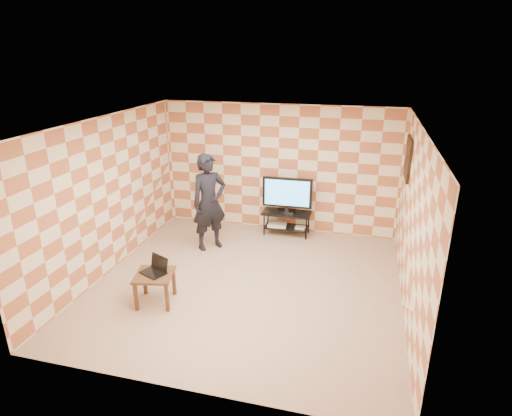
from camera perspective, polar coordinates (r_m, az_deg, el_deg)
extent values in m
plane|color=tan|center=(7.35, -1.19, -10.03)|extent=(5.00, 5.00, 0.00)
cube|color=beige|center=(9.08, 3.01, 5.26)|extent=(5.00, 0.02, 2.70)
cube|color=beige|center=(4.65, -9.79, -10.73)|extent=(5.00, 0.02, 2.70)
cube|color=beige|center=(7.79, -19.28, 1.49)|extent=(0.02, 5.00, 2.70)
cube|color=beige|center=(6.59, 20.18, -2.05)|extent=(0.02, 5.00, 2.70)
cube|color=white|center=(6.42, -1.37, 11.22)|extent=(5.00, 5.00, 0.02)
cube|color=black|center=(7.88, 19.61, 6.23)|extent=(0.04, 0.72, 0.72)
cube|color=black|center=(7.88, 19.61, 6.23)|extent=(0.04, 0.03, 0.68)
cube|color=black|center=(7.88, 19.61, 6.23)|extent=(0.04, 0.68, 0.03)
cube|color=black|center=(9.03, 4.12, -0.67)|extent=(1.02, 0.46, 0.04)
cube|color=black|center=(9.15, 4.07, -2.54)|extent=(0.92, 0.41, 0.03)
cylinder|color=black|center=(9.03, 1.08, -2.19)|extent=(0.03, 0.03, 0.50)
cylinder|color=black|center=(9.36, 1.60, -1.35)|extent=(0.03, 0.03, 0.50)
cylinder|color=black|center=(8.89, 6.71, -2.73)|extent=(0.03, 0.03, 0.50)
cylinder|color=black|center=(9.22, 7.03, -1.86)|extent=(0.03, 0.03, 0.50)
cube|color=black|center=(9.02, 4.13, -0.46)|extent=(0.31, 0.20, 0.03)
cube|color=black|center=(9.00, 4.14, -0.10)|extent=(0.08, 0.06, 0.09)
cube|color=black|center=(8.88, 4.20, 2.07)|extent=(1.04, 0.09, 0.63)
cube|color=#42ABF1|center=(8.84, 4.15, 2.00)|extent=(0.93, 0.03, 0.54)
cube|color=silver|center=(9.15, 2.87, -2.21)|extent=(0.41, 0.30, 0.07)
cube|color=silver|center=(9.06, 5.92, -2.60)|extent=(0.21, 0.16, 0.05)
cube|color=#3C2413|center=(6.81, -13.42, -8.68)|extent=(0.67, 0.67, 0.04)
cube|color=#3C2413|center=(6.80, -15.72, -11.36)|extent=(0.06, 0.06, 0.46)
cube|color=#3C2413|center=(7.19, -14.60, -9.41)|extent=(0.06, 0.06, 0.46)
cube|color=#3C2413|center=(6.68, -11.78, -11.64)|extent=(0.06, 0.06, 0.46)
cube|color=#3C2413|center=(7.07, -10.89, -9.62)|extent=(0.06, 0.06, 0.46)
cube|color=black|center=(6.81, -13.54, -8.40)|extent=(0.45, 0.39, 0.02)
cube|color=black|center=(6.82, -12.75, -7.13)|extent=(0.36, 0.21, 0.24)
imported|color=black|center=(8.29, -6.27, 0.76)|extent=(0.81, 0.81, 1.90)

